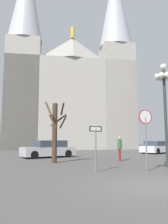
{
  "coord_description": "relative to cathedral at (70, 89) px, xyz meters",
  "views": [
    {
      "loc": [
        -3.33,
        -7.14,
        1.54
      ],
      "look_at": [
        -0.25,
        16.42,
        4.46
      ],
      "focal_mm": 35.78,
      "sensor_mm": 36.0,
      "label": 1
    }
  ],
  "objects": [
    {
      "name": "parked_car_near_white",
      "position": [
        8.88,
        -14.65,
        -9.77
      ],
      "size": [
        4.72,
        4.03,
        1.35
      ],
      "color": "silver",
      "rests_on": "ground"
    },
    {
      "name": "one_way_arrow_sign",
      "position": [
        -0.56,
        -27.92,
        -9.0
      ],
      "size": [
        0.64,
        0.24,
        2.18
      ],
      "color": "slate",
      "rests_on": "ground"
    },
    {
      "name": "cathedral",
      "position": [
        0.0,
        0.0,
        0.0
      ],
      "size": [
        20.99,
        14.41,
        33.53
      ],
      "color": "#ADA89E",
      "rests_on": "ground"
    },
    {
      "name": "ground_plane",
      "position": [
        0.82,
        -31.42,
        -10.41
      ],
      "size": [
        120.0,
        120.0,
        0.0
      ],
      "primitive_type": "plane",
      "color": "#514F4C"
    },
    {
      "name": "parked_car_far_silver",
      "position": [
        -3.03,
        -18.83,
        -9.73
      ],
      "size": [
        4.82,
        3.56,
        1.45
      ],
      "color": "#B7B7BC",
      "rests_on": "ground"
    },
    {
      "name": "bare_tree",
      "position": [
        -2.5,
        -23.46,
        -8.24
      ],
      "size": [
        1.53,
        1.54,
        4.11
      ],
      "color": "#473323",
      "rests_on": "ground"
    },
    {
      "name": "street_lamp",
      "position": [
        3.8,
        -26.52,
        -6.17
      ],
      "size": [
        1.14,
        1.14,
        5.99
      ],
      "color": "#2D3833",
      "rests_on": "ground"
    },
    {
      "name": "stop_sign",
      "position": [
        2.0,
        -27.89,
        -8.31
      ],
      "size": [
        0.72,
        0.17,
        3.03
      ],
      "color": "slate",
      "rests_on": "ground"
    },
    {
      "name": "pedestrian_walking",
      "position": [
        2.12,
        -22.85,
        -9.35
      ],
      "size": [
        0.32,
        0.32,
        1.74
      ],
      "color": "maroon",
      "rests_on": "ground"
    }
  ]
}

